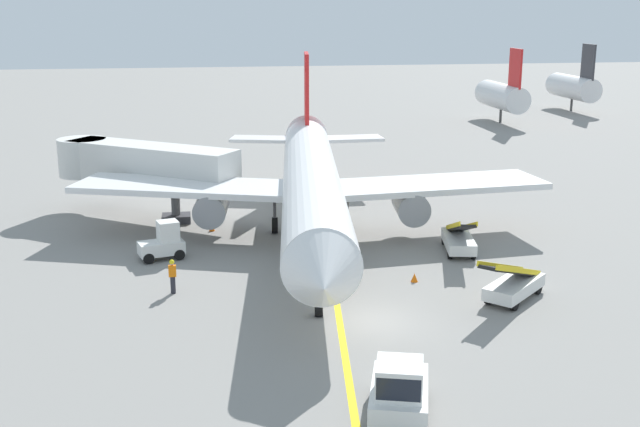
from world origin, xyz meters
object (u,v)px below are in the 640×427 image
(baggage_tug_near_wing, at_px, (164,242))
(pushback_tug, at_px, (399,391))
(jet_bridge, at_px, (134,164))
(ground_crew_marshaller, at_px, (173,275))
(airliner, at_px, (311,183))
(safety_cone_nose_right, at_px, (414,278))
(belt_loader_aft_hold, at_px, (459,239))
(belt_loader_forward_hold, at_px, (513,284))
(safety_cone_nose_left, at_px, (212,227))

(baggage_tug_near_wing, bearing_deg, pushback_tug, -66.25)
(jet_bridge, distance_m, ground_crew_marshaller, 15.36)
(baggage_tug_near_wing, bearing_deg, airliner, 15.73)
(ground_crew_marshaller, relative_size, safety_cone_nose_right, 3.86)
(baggage_tug_near_wing, distance_m, belt_loader_aft_hold, 16.36)
(pushback_tug, distance_m, belt_loader_forward_hold, 12.78)
(airliner, relative_size, safety_cone_nose_left, 80.28)
(pushback_tug, xyz_separation_m, safety_cone_nose_left, (-5.55, 23.95, -0.77))
(jet_bridge, xyz_separation_m, belt_loader_aft_hold, (18.31, -10.83, -2.77))
(jet_bridge, relative_size, safety_cone_nose_right, 26.96)
(airliner, bearing_deg, belt_loader_forward_hold, -55.27)
(airliner, distance_m, baggage_tug_near_wing, 9.20)
(airliner, height_order, ground_crew_marshaller, airliner)
(airliner, distance_m, jet_bridge, 12.64)
(jet_bridge, distance_m, pushback_tug, 30.13)
(jet_bridge, relative_size, safety_cone_nose_left, 26.96)
(pushback_tug, relative_size, safety_cone_nose_right, 9.08)
(jet_bridge, relative_size, ground_crew_marshaller, 6.98)
(pushback_tug, height_order, safety_cone_nose_right, pushback_tug)
(airliner, height_order, belt_loader_forward_hold, airliner)
(ground_crew_marshaller, height_order, safety_cone_nose_right, ground_crew_marshaller)
(pushback_tug, bearing_deg, airliner, 89.36)
(jet_bridge, bearing_deg, baggage_tug_near_wing, -77.84)
(belt_loader_aft_hold, bearing_deg, jet_bridge, 149.40)
(pushback_tug, bearing_deg, ground_crew_marshaller, 120.11)
(ground_crew_marshaller, bearing_deg, pushback_tug, -59.89)
(safety_cone_nose_right, bearing_deg, airliner, 115.90)
(jet_bridge, height_order, pushback_tug, jet_bridge)
(pushback_tug, distance_m, belt_loader_aft_hold, 19.13)
(belt_loader_forward_hold, bearing_deg, ground_crew_marshaller, 167.82)
(belt_loader_aft_hold, distance_m, ground_crew_marshaller, 16.23)
(belt_loader_forward_hold, relative_size, safety_cone_nose_right, 10.24)
(baggage_tug_near_wing, relative_size, ground_crew_marshaller, 1.56)
(belt_loader_aft_hold, bearing_deg, safety_cone_nose_right, -131.08)
(pushback_tug, xyz_separation_m, ground_crew_marshaller, (-7.70, 13.28, -0.08))
(belt_loader_aft_hold, bearing_deg, baggage_tug_near_wing, 174.89)
(belt_loader_forward_hold, xyz_separation_m, safety_cone_nose_right, (-3.89, 3.15, -0.56))
(pushback_tug, bearing_deg, belt_loader_forward_hold, 50.60)
(baggage_tug_near_wing, distance_m, safety_cone_nose_left, 5.85)
(airliner, distance_m, safety_cone_nose_right, 9.66)
(airliner, relative_size, pushback_tug, 8.84)
(jet_bridge, height_order, safety_cone_nose_right, jet_bridge)
(belt_loader_forward_hold, height_order, safety_cone_nose_right, belt_loader_forward_hold)
(baggage_tug_near_wing, distance_m, belt_loader_forward_hold, 18.68)
(pushback_tug, height_order, ground_crew_marshaller, pushback_tug)
(belt_loader_forward_hold, xyz_separation_m, belt_loader_aft_hold, (-0.10, 7.50, 0.00))
(baggage_tug_near_wing, relative_size, safety_cone_nose_left, 6.04)
(baggage_tug_near_wing, distance_m, safety_cone_nose_right, 13.80)
(airliner, height_order, safety_cone_nose_right, airliner)
(ground_crew_marshaller, distance_m, safety_cone_nose_left, 10.90)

